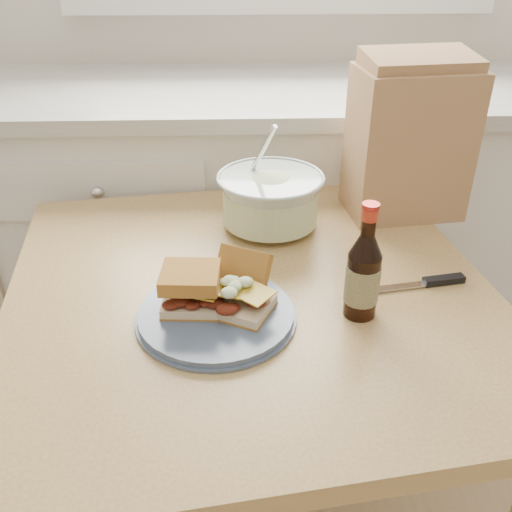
{
  "coord_description": "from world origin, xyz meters",
  "views": [
    {
      "loc": [
        -0.14,
        0.04,
        1.36
      ],
      "look_at": [
        -0.11,
        0.91,
        0.83
      ],
      "focal_mm": 40.0,
      "sensor_mm": 36.0,
      "label": 1
    }
  ],
  "objects_px": {
    "plate": "(216,315)",
    "beer_bottle": "(363,275)",
    "coleslaw_bowl": "(270,202)",
    "dining_table": "(251,333)",
    "paper_bag": "(409,144)"
  },
  "relations": [
    {
      "from": "dining_table",
      "to": "plate",
      "type": "bearing_deg",
      "value": -130.82
    },
    {
      "from": "coleslaw_bowl",
      "to": "beer_bottle",
      "type": "height_order",
      "value": "coleslaw_bowl"
    },
    {
      "from": "coleslaw_bowl",
      "to": "paper_bag",
      "type": "distance_m",
      "value": 0.34
    },
    {
      "from": "coleslaw_bowl",
      "to": "plate",
      "type": "bearing_deg",
      "value": -108.34
    },
    {
      "from": "plate",
      "to": "beer_bottle",
      "type": "relative_size",
      "value": 1.26
    },
    {
      "from": "coleslaw_bowl",
      "to": "beer_bottle",
      "type": "relative_size",
      "value": 1.1
    },
    {
      "from": "beer_bottle",
      "to": "plate",
      "type": "bearing_deg",
      "value": -166.47
    },
    {
      "from": "dining_table",
      "to": "paper_bag",
      "type": "distance_m",
      "value": 0.56
    },
    {
      "from": "plate",
      "to": "beer_bottle",
      "type": "height_order",
      "value": "beer_bottle"
    },
    {
      "from": "plate",
      "to": "coleslaw_bowl",
      "type": "distance_m",
      "value": 0.36
    },
    {
      "from": "coleslaw_bowl",
      "to": "paper_bag",
      "type": "xyz_separation_m",
      "value": [
        0.31,
        0.07,
        0.1
      ]
    },
    {
      "from": "paper_bag",
      "to": "beer_bottle",
      "type": "bearing_deg",
      "value": -120.37
    },
    {
      "from": "coleslaw_bowl",
      "to": "paper_bag",
      "type": "relative_size",
      "value": 0.71
    },
    {
      "from": "plate",
      "to": "beer_bottle",
      "type": "distance_m",
      "value": 0.26
    },
    {
      "from": "plate",
      "to": "paper_bag",
      "type": "distance_m",
      "value": 0.62
    }
  ]
}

